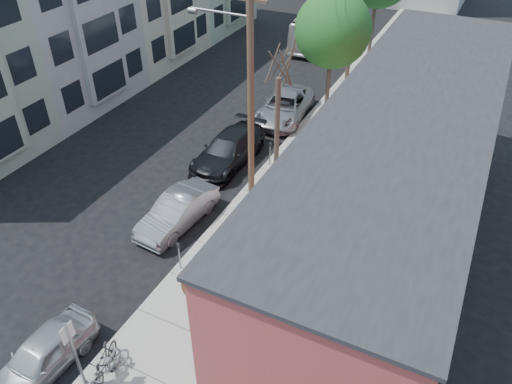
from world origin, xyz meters
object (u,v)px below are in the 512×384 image
at_px(parked_bike_b, 103,374).
at_px(car_3, 285,106).
at_px(parking_meter_near, 179,252).
at_px(parking_meter_far, 270,150).
at_px(patron_grey, 251,298).
at_px(tree_bare, 277,128).
at_px(bus, 322,22).
at_px(patio_chair_b, 224,364).
at_px(car_1, 177,211).
at_px(car_0, 42,355).
at_px(parked_bike_a, 105,363).
at_px(car_2, 228,150).
at_px(sign_post, 73,349).
at_px(tree_leafy_mid, 333,30).
at_px(patio_chair_a, 220,363).
at_px(utility_pole_near, 249,85).
at_px(cyclist, 233,244).

bearing_deg(parked_bike_b, car_3, 87.27).
height_order(parking_meter_near, parking_meter_far, same).
relative_size(parking_meter_near, patron_grey, 0.76).
xyz_separation_m(parking_meter_near, patron_grey, (3.45, -0.83, -0.02)).
xyz_separation_m(tree_bare, car_3, (-2.00, 5.64, -1.86)).
bearing_deg(bus, parking_meter_near, -84.78).
relative_size(patio_chair_b, car_1, 0.21).
relative_size(car_0, car_3, 0.71).
relative_size(patio_chair_b, parked_bike_a, 0.48).
xyz_separation_m(car_2, bus, (-2.05, 19.26, 0.64)).
xyz_separation_m(patron_grey, parked_bike_a, (-2.95, -4.04, -0.26)).
bearing_deg(parking_meter_near, patio_chair_b, -40.95).
height_order(sign_post, parking_meter_near, sign_post).
height_order(tree_leafy_mid, patron_grey, tree_leafy_mid).
bearing_deg(patron_grey, car_1, -113.06).
relative_size(parking_meter_far, bus, 0.12).
distance_m(sign_post, car_2, 13.23).
bearing_deg(car_1, patio_chair_a, -41.77).
relative_size(sign_post, car_1, 0.66).
bearing_deg(parked_bike_b, parked_bike_a, 110.72).
height_order(parking_meter_near, parked_bike_b, parking_meter_near).
xyz_separation_m(patio_chair_b, car_1, (-5.35, 5.57, 0.11)).
bearing_deg(patron_grey, car_3, -152.00).
bearing_deg(sign_post, utility_pole_near, 89.79).
relative_size(patio_chair_b, car_2, 0.17).
bearing_deg(parking_meter_far, car_2, -164.62).
bearing_deg(parking_meter_far, car_1, -105.65).
relative_size(utility_pole_near, car_2, 1.93).
xyz_separation_m(sign_post, parked_bike_a, (0.40, 0.56, -1.13)).
bearing_deg(tree_leafy_mid, bus, 111.24).
distance_m(parking_meter_far, parked_bike_a, 13.02).
height_order(sign_post, tree_leafy_mid, tree_leafy_mid).
height_order(parking_meter_near, parked_bike_a, parking_meter_near).
bearing_deg(car_1, car_0, -83.53).
height_order(parking_meter_far, tree_leafy_mid, tree_leafy_mid).
xyz_separation_m(parked_bike_b, car_3, (-2.13, 18.50, 0.06)).
xyz_separation_m(tree_bare, patio_chair_a, (3.05, -10.94, -2.01)).
bearing_deg(car_2, tree_bare, 4.02).
relative_size(patio_chair_b, parked_bike_b, 0.43).
relative_size(utility_pole_near, car_0, 2.64).
xyz_separation_m(car_2, car_3, (0.59, 5.75, -0.01)).
xyz_separation_m(utility_pole_near, car_1, (-1.76, -3.35, -4.71)).
bearing_deg(car_1, utility_pole_near, 67.40).
bearing_deg(cyclist, parking_meter_near, 31.38).
distance_m(tree_leafy_mid, car_1, 13.45).
xyz_separation_m(patio_chair_a, patio_chair_b, (0.13, 0.03, 0.00)).
height_order(car_0, car_1, car_1).
height_order(parking_meter_near, tree_bare, tree_bare).
height_order(parking_meter_near, patio_chair_a, parking_meter_near).
relative_size(parking_meter_near, tree_bare, 0.25).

